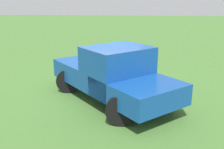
{
  "coord_description": "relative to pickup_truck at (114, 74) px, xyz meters",
  "views": [
    {
      "loc": [
        -0.91,
        8.97,
        3.3
      ],
      "look_at": [
        -0.3,
        0.94,
        0.9
      ],
      "focal_mm": 41.97,
      "sensor_mm": 36.0,
      "label": 1
    }
  ],
  "objects": [
    {
      "name": "traffic_cone",
      "position": [
        -1.09,
        -4.48,
        -0.69
      ],
      "size": [
        0.32,
        0.32,
        0.55
      ],
      "primitive_type": "cone",
      "color": "orange",
      "rests_on": "ground_plane"
    },
    {
      "name": "pickup_truck",
      "position": [
        0.0,
        0.0,
        0.0
      ],
      "size": [
        4.57,
        4.92,
        1.84
      ],
      "rotation": [
        0.0,
        0.0,
        5.41
      ],
      "color": "black",
      "rests_on": "ground_plane"
    },
    {
      "name": "ground_plane",
      "position": [
        0.38,
        -1.03,
        -0.96
      ],
      "size": [
        80.0,
        80.0,
        0.0
      ],
      "primitive_type": "plane",
      "color": "#477533"
    }
  ]
}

